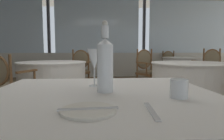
{
  "coord_description": "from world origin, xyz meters",
  "views": [
    {
      "loc": [
        0.05,
        -2.64,
        0.94
      ],
      "look_at": [
        0.12,
        -1.65,
        0.84
      ],
      "focal_mm": 31.12,
      "sensor_mm": 36.0,
      "label": 1
    }
  ],
  "objects_px": {
    "dining_chair_1_0": "(148,67)",
    "dining_chair_2_1": "(170,62)",
    "side_plate": "(88,110)",
    "water_bottle": "(105,64)",
    "wine_glass": "(94,60)",
    "dining_chair_2_0": "(208,66)",
    "water_tumbler": "(179,89)",
    "dining_chair_0_0": "(6,82)",
    "dining_chair_0_1": "(79,67)"
  },
  "relations": [
    {
      "from": "water_bottle",
      "to": "dining_chair_2_1",
      "type": "xyz_separation_m",
      "value": [
        2.43,
        5.64,
        -0.33
      ]
    },
    {
      "from": "wine_glass",
      "to": "dining_chair_0_0",
      "type": "bearing_deg",
      "value": 128.71
    },
    {
      "from": "side_plate",
      "to": "dining_chair_0_1",
      "type": "bearing_deg",
      "value": 96.37
    },
    {
      "from": "dining_chair_1_0",
      "to": "dining_chair_2_0",
      "type": "bearing_deg",
      "value": 72.37
    },
    {
      "from": "dining_chair_2_1",
      "to": "dining_chair_0_0",
      "type": "bearing_deg",
      "value": -45.97
    },
    {
      "from": "water_bottle",
      "to": "dining_chair_0_1",
      "type": "height_order",
      "value": "water_bottle"
    },
    {
      "from": "dining_chair_0_1",
      "to": "dining_chair_2_0",
      "type": "relative_size",
      "value": 0.98
    },
    {
      "from": "dining_chair_0_1",
      "to": "dining_chair_2_0",
      "type": "bearing_deg",
      "value": 109.0
    },
    {
      "from": "dining_chair_2_0",
      "to": "dining_chair_2_1",
      "type": "height_order",
      "value": "dining_chair_2_0"
    },
    {
      "from": "dining_chair_1_0",
      "to": "dining_chair_2_1",
      "type": "bearing_deg",
      "value": 123.14
    },
    {
      "from": "water_bottle",
      "to": "water_tumbler",
      "type": "relative_size",
      "value": 4.27
    },
    {
      "from": "dining_chair_0_0",
      "to": "dining_chair_2_1",
      "type": "height_order",
      "value": "dining_chair_2_1"
    },
    {
      "from": "side_plate",
      "to": "water_bottle",
      "type": "distance_m",
      "value": 0.35
    },
    {
      "from": "water_tumbler",
      "to": "dining_chair_2_1",
      "type": "relative_size",
      "value": 0.09
    },
    {
      "from": "water_tumbler",
      "to": "dining_chair_0_0",
      "type": "relative_size",
      "value": 0.09
    },
    {
      "from": "dining_chair_0_0",
      "to": "dining_chair_1_0",
      "type": "height_order",
      "value": "dining_chair_1_0"
    },
    {
      "from": "wine_glass",
      "to": "dining_chair_0_1",
      "type": "relative_size",
      "value": 0.22
    },
    {
      "from": "side_plate",
      "to": "water_bottle",
      "type": "relative_size",
      "value": 0.54
    },
    {
      "from": "side_plate",
      "to": "water_tumbler",
      "type": "xyz_separation_m",
      "value": [
        0.38,
        0.17,
        0.04
      ]
    },
    {
      "from": "water_tumbler",
      "to": "dining_chair_0_1",
      "type": "bearing_deg",
      "value": 102.41
    },
    {
      "from": "wine_glass",
      "to": "dining_chair_2_0",
      "type": "height_order",
      "value": "dining_chair_2_0"
    },
    {
      "from": "dining_chair_0_0",
      "to": "dining_chair_1_0",
      "type": "xyz_separation_m",
      "value": [
        2.28,
        1.57,
        0.04
      ]
    },
    {
      "from": "water_bottle",
      "to": "dining_chair_1_0",
      "type": "distance_m",
      "value": 3.38
    },
    {
      "from": "wine_glass",
      "to": "dining_chair_0_1",
      "type": "height_order",
      "value": "dining_chair_0_1"
    },
    {
      "from": "wine_glass",
      "to": "water_bottle",
      "type": "bearing_deg",
      "value": -70.38
    },
    {
      "from": "side_plate",
      "to": "dining_chair_2_0",
      "type": "distance_m",
      "value": 4.6
    },
    {
      "from": "side_plate",
      "to": "water_bottle",
      "type": "xyz_separation_m",
      "value": [
        0.07,
        0.31,
        0.14
      ]
    },
    {
      "from": "water_bottle",
      "to": "dining_chair_2_1",
      "type": "relative_size",
      "value": 0.38
    },
    {
      "from": "dining_chair_0_1",
      "to": "wine_glass",
      "type": "bearing_deg",
      "value": 28.44
    },
    {
      "from": "dining_chair_0_0",
      "to": "dining_chair_0_1",
      "type": "xyz_separation_m",
      "value": [
        0.74,
        1.93,
        0.03
      ]
    },
    {
      "from": "dining_chair_1_0",
      "to": "dining_chair_2_1",
      "type": "height_order",
      "value": "dining_chair_1_0"
    },
    {
      "from": "dining_chair_1_0",
      "to": "dining_chair_2_0",
      "type": "xyz_separation_m",
      "value": [
        1.52,
        0.25,
        0.0
      ]
    },
    {
      "from": "side_plate",
      "to": "water_tumbler",
      "type": "relative_size",
      "value": 2.31
    },
    {
      "from": "side_plate",
      "to": "dining_chair_1_0",
      "type": "relative_size",
      "value": 0.2
    },
    {
      "from": "dining_chair_0_0",
      "to": "side_plate",
      "type": "bearing_deg",
      "value": -127.92
    },
    {
      "from": "dining_chair_1_0",
      "to": "dining_chair_2_1",
      "type": "distance_m",
      "value": 2.8
    },
    {
      "from": "wine_glass",
      "to": "dining_chair_1_0",
      "type": "distance_m",
      "value": 3.25
    },
    {
      "from": "water_bottle",
      "to": "water_tumbler",
      "type": "distance_m",
      "value": 0.36
    },
    {
      "from": "wine_glass",
      "to": "dining_chair_1_0",
      "type": "bearing_deg",
      "value": 70.29
    },
    {
      "from": "dining_chair_0_0",
      "to": "dining_chair_2_0",
      "type": "xyz_separation_m",
      "value": [
        3.8,
        1.82,
        0.05
      ]
    },
    {
      "from": "side_plate",
      "to": "dining_chair_2_1",
      "type": "bearing_deg",
      "value": 67.27
    },
    {
      "from": "water_bottle",
      "to": "dining_chair_0_1",
      "type": "relative_size",
      "value": 0.37
    },
    {
      "from": "dining_chair_0_0",
      "to": "dining_chair_2_0",
      "type": "distance_m",
      "value": 4.21
    },
    {
      "from": "dining_chair_2_0",
      "to": "wine_glass",
      "type": "bearing_deg",
      "value": 138.16
    },
    {
      "from": "dining_chair_2_0",
      "to": "water_tumbler",
      "type": "bearing_deg",
      "value": 144.68
    },
    {
      "from": "water_tumbler",
      "to": "dining_chair_2_0",
      "type": "xyz_separation_m",
      "value": [
        2.24,
        3.6,
        -0.2
      ]
    },
    {
      "from": "water_tumbler",
      "to": "dining_chair_2_1",
      "type": "height_order",
      "value": "dining_chair_2_1"
    },
    {
      "from": "wine_glass",
      "to": "dining_chair_0_0",
      "type": "height_order",
      "value": "wine_glass"
    },
    {
      "from": "water_bottle",
      "to": "water_tumbler",
      "type": "xyz_separation_m",
      "value": [
        0.32,
        -0.14,
        -0.1
      ]
    },
    {
      "from": "side_plate",
      "to": "dining_chair_2_1",
      "type": "relative_size",
      "value": 0.21
    }
  ]
}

